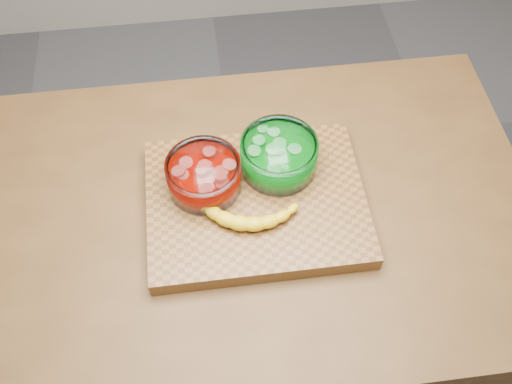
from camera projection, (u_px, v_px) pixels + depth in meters
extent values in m
plane|color=#525256|center=(256.00, 349.00, 1.95)|extent=(3.50, 3.50, 0.00)
cube|color=#4F3317|center=(256.00, 295.00, 1.58)|extent=(1.20, 0.80, 0.90)
cube|color=brown|center=(256.00, 203.00, 1.19)|extent=(0.45, 0.35, 0.04)
cylinder|color=white|center=(204.00, 175.00, 1.16)|extent=(0.15, 0.15, 0.07)
cylinder|color=#B30B00|center=(204.00, 178.00, 1.17)|extent=(0.13, 0.13, 0.04)
cylinder|color=#E35347|center=(203.00, 170.00, 1.14)|extent=(0.12, 0.12, 0.02)
cylinder|color=white|center=(279.00, 155.00, 1.19)|extent=(0.16, 0.16, 0.08)
cylinder|color=#069314|center=(279.00, 159.00, 1.20)|extent=(0.14, 0.14, 0.04)
cylinder|color=#6BE36B|center=(279.00, 150.00, 1.17)|extent=(0.13, 0.13, 0.02)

